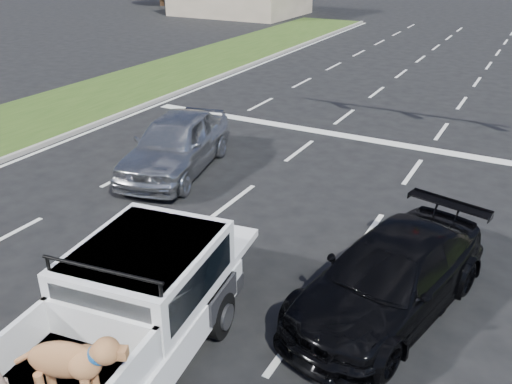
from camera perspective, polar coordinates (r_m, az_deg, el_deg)
ground at (r=9.93m, az=-5.48°, el=-11.98°), size 160.00×160.00×0.00m
road_markings at (r=15.05m, az=8.42°, el=1.51°), size 17.75×60.00×0.01m
grass_median_left at (r=21.19m, az=-22.86°, el=6.93°), size 5.00×60.00×0.10m
curb_left at (r=19.39m, az=-18.19°, el=6.15°), size 0.15×60.00×0.14m
pickup_truck at (r=8.03m, az=-15.16°, el=-14.44°), size 2.71×5.74×2.07m
silver_sedan at (r=15.27m, az=-8.44°, el=5.12°), size 2.93×5.08×1.63m
black_coupe at (r=9.71m, az=13.92°, el=-8.66°), size 2.96×5.07×1.38m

